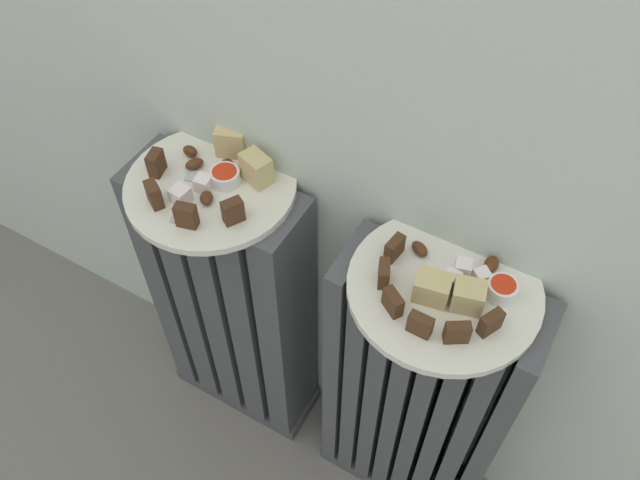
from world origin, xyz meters
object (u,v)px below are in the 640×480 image
(radiator_left, at_px, (234,309))
(fork, at_px, (186,192))
(radiator_right, at_px, (415,400))
(jam_bowl_left, at_px, (225,176))
(jam_bowl_right, at_px, (502,289))
(plate_left, at_px, (211,186))
(plate_right, at_px, (444,288))

(radiator_left, height_order, fork, fork)
(radiator_left, xyz_separation_m, radiator_right, (0.38, 0.00, 0.00))
(jam_bowl_left, bearing_deg, jam_bowl_right, 0.97)
(jam_bowl_right, bearing_deg, radiator_right, -162.72)
(plate_left, relative_size, fork, 2.49)
(jam_bowl_right, bearing_deg, radiator_left, -177.30)
(jam_bowl_right, distance_m, fork, 0.47)
(jam_bowl_left, bearing_deg, radiator_right, -2.21)
(plate_right, relative_size, jam_bowl_left, 5.80)
(fork, bearing_deg, radiator_left, 59.57)
(radiator_right, xyz_separation_m, fork, (-0.40, -0.03, 0.35))
(radiator_left, relative_size, jam_bowl_left, 14.72)
(radiator_left, relative_size, fork, 6.32)
(jam_bowl_left, relative_size, jam_bowl_right, 1.13)
(jam_bowl_left, xyz_separation_m, jam_bowl_right, (0.42, 0.01, 0.00))
(radiator_left, relative_size, plate_right, 2.54)
(fork, bearing_deg, plate_left, 59.57)
(plate_right, distance_m, jam_bowl_right, 0.07)
(jam_bowl_left, distance_m, fork, 0.06)
(jam_bowl_left, bearing_deg, plate_left, -143.97)
(radiator_right, distance_m, plate_left, 0.51)
(plate_left, bearing_deg, jam_bowl_left, 36.03)
(radiator_right, bearing_deg, jam_bowl_right, 17.28)
(plate_left, bearing_deg, plate_right, 0.00)
(jam_bowl_right, bearing_deg, plate_right, -162.72)
(radiator_left, bearing_deg, radiator_right, 0.00)
(radiator_right, distance_m, plate_right, 0.34)
(plate_right, bearing_deg, radiator_left, 180.00)
(plate_left, height_order, jam_bowl_right, jam_bowl_right)
(radiator_left, xyz_separation_m, plate_left, (-0.00, 0.00, 0.34))
(radiator_left, distance_m, plate_left, 0.34)
(radiator_right, relative_size, jam_bowl_right, 16.66)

